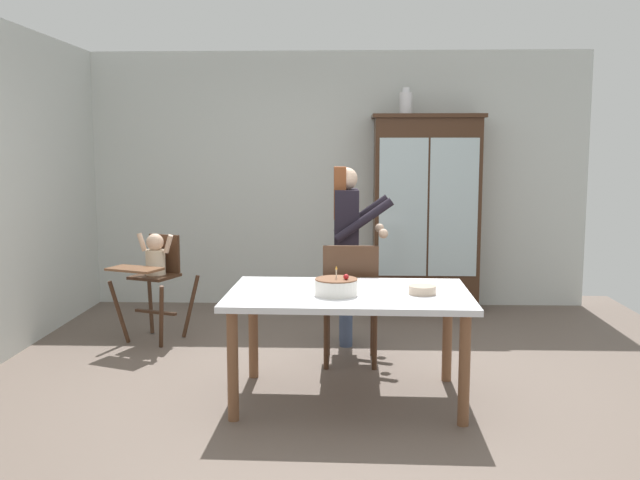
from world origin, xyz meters
name	(u,v)px	position (x,y,z in m)	size (l,w,h in m)	color
ground_plane	(330,382)	(0.00, 0.00, 0.00)	(6.24, 6.24, 0.00)	#66564C
wall_back	(336,180)	(0.00, 2.63, 1.35)	(5.32, 0.06, 2.70)	silver
china_cabinet	(426,213)	(0.94, 2.37, 1.02)	(1.13, 0.48, 2.03)	#422819
ceramic_vase	(406,103)	(0.72, 2.37, 2.15)	(0.13, 0.13, 0.27)	white
high_chair_with_toddler	(155,267)	(-1.56, 1.09, 0.65)	(0.74, 0.82, 0.95)	#422819
adult_person	(347,233)	(0.12, 1.03, 0.97)	(0.50, 0.49, 1.53)	#3D4C6B
dining_table	(349,304)	(0.13, -0.33, 0.66)	(1.62, 1.05, 0.74)	silver
birthday_cake	(336,287)	(0.05, -0.44, 0.79)	(0.28, 0.28, 0.19)	white
serving_bowl	(422,290)	(0.61, -0.39, 0.77)	(0.18, 0.18, 0.06)	#C6AD93
dining_chair_far_side	(351,296)	(0.15, 0.40, 0.56)	(0.44, 0.44, 0.96)	#422819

